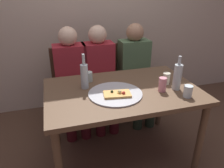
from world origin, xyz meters
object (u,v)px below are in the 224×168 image
pizza_slice_last (117,94)px  tumbler_far (89,77)px  chair_middle (98,78)px  guest_in_beanie (100,72)px  chair_right (131,74)px  wine_bottle (177,76)px  soda_can (162,84)px  wine_glass (188,91)px  pizza_tray (115,94)px  guest_in_sweater (72,75)px  dining_table (122,98)px  beer_bottle (84,76)px  tumbler_near (166,78)px  guest_by_wall (136,69)px  chair_left (71,81)px

pizza_slice_last → tumbler_far: bearing=114.2°
chair_middle → guest_in_beanie: guest_in_beanie is taller
chair_right → guest_in_beanie: bearing=18.5°
wine_bottle → soda_can: wine_bottle is taller
wine_glass → chair_right: size_ratio=0.11×
chair_middle → chair_right: same height
pizza_tray → guest_in_sweater: guest_in_sweater is taller
dining_table → soda_can: 0.37m
wine_glass → guest_in_beanie: 1.10m
wine_glass → chair_right: (-0.05, 1.12, -0.28)m
beer_bottle → guest_in_sweater: bearing=96.1°
beer_bottle → tumbler_far: 0.17m
wine_bottle → dining_table: bearing=163.8°
beer_bottle → chair_middle: bearing=69.4°
wine_bottle → pizza_slice_last: bearing=178.8°
beer_bottle → chair_middle: size_ratio=0.35×
pizza_slice_last → soda_can: soda_can is taller
dining_table → wine_glass: size_ratio=13.60×
beer_bottle → tumbler_near: bearing=-9.3°
wine_bottle → tumbler_far: bearing=151.5°
chair_right → guest_by_wall: bearing=90.0°
wine_bottle → chair_left: wine_bottle is taller
soda_can → chair_middle: size_ratio=0.14×
wine_bottle → soda_can: 0.15m
chair_middle → guest_in_beanie: 0.20m
soda_can → guest_in_beanie: guest_in_beanie is taller
pizza_slice_last → soda_can: (0.40, -0.01, 0.04)m
pizza_slice_last → chair_left: (-0.29, 0.95, -0.25)m
wine_glass → chair_left: size_ratio=0.11×
tumbler_far → chair_right: size_ratio=0.10×
guest_in_sweater → chair_right: bearing=-169.1°
dining_table → tumbler_far: tumbler_far is taller
pizza_tray → chair_middle: (0.05, 0.91, -0.23)m
soda_can → chair_right: 1.01m
dining_table → pizza_slice_last: bearing=-124.8°
chair_left → chair_right: (0.78, 0.00, 0.00)m
beer_bottle → wine_glass: (0.77, -0.40, -0.07)m
wine_bottle → beer_bottle: (-0.76, 0.24, -0.00)m
chair_right → beer_bottle: bearing=44.8°
wine_bottle → guest_in_sweater: bearing=135.5°
pizza_slice_last → dining_table: bearing=55.2°
dining_table → tumbler_far: 0.38m
beer_bottle → wine_bottle: bearing=-17.8°
dining_table → wine_glass: (0.46, -0.28, 0.14)m
dining_table → chair_middle: size_ratio=1.48×
tumbler_near → guest_in_beanie: (-0.46, 0.69, -0.15)m
guest_in_beanie → soda_can: bearing=113.7°
chair_middle → guest_by_wall: size_ratio=0.77×
dining_table → guest_in_sweater: size_ratio=1.14×
wine_glass → chair_middle: chair_middle is taller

